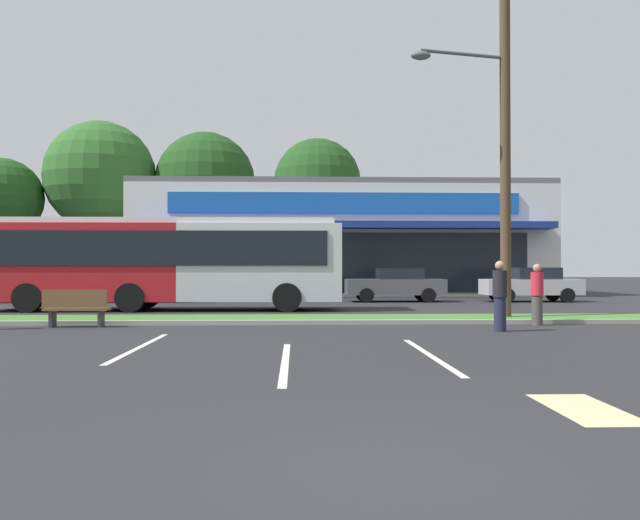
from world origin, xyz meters
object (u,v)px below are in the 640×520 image
Objects in this scene: city_bus at (165,261)px; car_0 at (396,284)px; car_3 at (148,286)px; utility_pole at (501,125)px; pedestrian_far at (537,294)px; car_4 at (532,284)px; pedestrian_mid at (500,296)px; bus_stop_bench at (76,307)px; car_2 at (17,285)px.

car_0 is at bearing 33.79° from city_bus.
car_0 is 0.99× the size of car_3.
car_0 is (-1.33, 11.22, -4.79)m from utility_pole.
city_bus reaches higher than pedestrian_far.
city_bus reaches higher than car_4.
pedestrian_mid is at bearing -86.46° from pedestrian_far.
utility_pole reaches higher than bus_stop_bench.
utility_pole reaches higher than car_2.
pedestrian_mid is at bearing 67.49° from car_4.
bus_stop_bench is 0.96× the size of pedestrian_mid.
car_2 reaches higher than bus_stop_bench.
car_0 is at bearing -127.93° from bus_stop_bench.
utility_pole is 5.01m from pedestrian_far.
city_bus is (-10.51, 5.22, -3.80)m from utility_pole.
bus_stop_bench is at bearing 52.07° from car_0.
utility_pole is 2.36× the size of car_0.
car_4 reaches higher than car_3.
pedestrian_mid is (11.45, -14.56, 0.11)m from car_3.
pedestrian_mid reaches higher than bus_stop_bench.
car_2 is at bearing -62.11° from bus_stop_bench.
city_bus is 7.58× the size of pedestrian_mid.
car_0 reaches higher than car_3.
pedestrian_mid is at bearing 91.17° from car_0.
utility_pole is 2.49× the size of car_2.
utility_pole reaches higher than pedestrian_mid.
car_2 is at bearing -33.97° from pedestrian_mid.
pedestrian_far is (18.72, -12.76, 0.05)m from car_2.
car_2 is 0.94× the size of car_3.
pedestrian_far is at bearing -30.80° from city_bus.
city_bus is 12.90m from pedestrian_far.
city_bus reaches higher than car_3.
bus_stop_bench is 0.37× the size of car_4.
pedestrian_far is at bearing -44.84° from car_3.
car_0 reaches higher than car_2.
city_bus is at bearing -97.26° from bus_stop_bench.
car_4 is (23.07, -0.31, 0.03)m from car_2.
car_2 is at bearing 148.30° from utility_pole.
bus_stop_bench is 0.36× the size of car_3.
city_bus is at bearing -72.26° from car_3.
utility_pole is at bearing -171.54° from bus_stop_bench.
car_2 is 23.07m from car_4.
city_bus is 2.93× the size of car_4.
pedestrian_mid is (-5.86, -14.13, 0.05)m from car_4.
car_3 is at bearing -45.80° from pedestrian_mid.
car_3 is (-12.48, 11.39, -4.85)m from utility_pole.
car_3 is at bearing 108.36° from city_bus.
car_2 is 5.77m from car_3.
car_3 is 1.04× the size of car_4.
car_3 reaches higher than bus_stop_bench.
utility_pole reaches higher than car_3.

